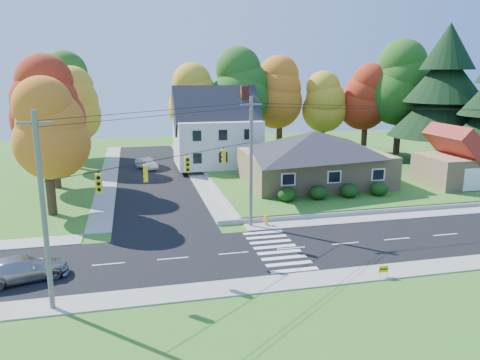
# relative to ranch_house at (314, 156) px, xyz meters

# --- Properties ---
(ground) EXTENTS (120.00, 120.00, 0.00)m
(ground) POSITION_rel_ranch_house_xyz_m (-8.00, -16.00, -3.27)
(ground) COLOR #3D7923
(road_main) EXTENTS (90.00, 8.00, 0.02)m
(road_main) POSITION_rel_ranch_house_xyz_m (-8.00, -16.00, -3.26)
(road_main) COLOR black
(road_main) RESTS_ON ground
(road_cross) EXTENTS (8.00, 44.00, 0.02)m
(road_cross) POSITION_rel_ranch_house_xyz_m (-16.00, 10.00, -3.25)
(road_cross) COLOR black
(road_cross) RESTS_ON ground
(sidewalk_north) EXTENTS (90.00, 2.00, 0.08)m
(sidewalk_north) POSITION_rel_ranch_house_xyz_m (-8.00, -11.00, -3.23)
(sidewalk_north) COLOR #9C9A90
(sidewalk_north) RESTS_ON ground
(sidewalk_south) EXTENTS (90.00, 2.00, 0.08)m
(sidewalk_south) POSITION_rel_ranch_house_xyz_m (-8.00, -21.00, -3.23)
(sidewalk_south) COLOR #9C9A90
(sidewalk_south) RESTS_ON ground
(lawn) EXTENTS (30.00, 30.00, 0.50)m
(lawn) POSITION_rel_ranch_house_xyz_m (5.00, 5.00, -3.02)
(lawn) COLOR #3D7923
(lawn) RESTS_ON ground
(ranch_house) EXTENTS (14.60, 10.60, 5.40)m
(ranch_house) POSITION_rel_ranch_house_xyz_m (0.00, 0.00, 0.00)
(ranch_house) COLOR tan
(ranch_house) RESTS_ON lawn
(colonial_house) EXTENTS (10.40, 8.40, 9.60)m
(colonial_house) POSITION_rel_ranch_house_xyz_m (-7.96, 12.00, 1.32)
(colonial_house) COLOR silver
(colonial_house) RESTS_ON lawn
(garage) EXTENTS (7.30, 6.30, 4.60)m
(garage) POSITION_rel_ranch_house_xyz_m (14.00, -4.01, -0.42)
(garage) COLOR tan
(garage) RESTS_ON lawn
(hedge_row) EXTENTS (10.70, 1.70, 1.27)m
(hedge_row) POSITION_rel_ranch_house_xyz_m (-0.50, -6.20, -2.13)
(hedge_row) COLOR #163A10
(hedge_row) RESTS_ON lawn
(traffic_infrastructure) EXTENTS (38.10, 10.66, 10.00)m
(traffic_infrastructure) POSITION_rel_ranch_house_xyz_m (-8.15, -14.65, 1.88)
(traffic_infrastructure) COLOR #666059
(traffic_infrastructure) RESTS_ON ground
(tree_lot_0) EXTENTS (6.72, 6.72, 12.51)m
(tree_lot_0) POSITION_rel_ranch_house_xyz_m (-10.00, 18.00, 5.04)
(tree_lot_0) COLOR #3F2A19
(tree_lot_0) RESTS_ON lawn
(tree_lot_1) EXTENTS (7.84, 7.84, 14.60)m
(tree_lot_1) POSITION_rel_ranch_house_xyz_m (-4.00, 17.00, 6.35)
(tree_lot_1) COLOR #3F2A19
(tree_lot_1) RESTS_ON lawn
(tree_lot_2) EXTENTS (7.28, 7.28, 13.56)m
(tree_lot_2) POSITION_rel_ranch_house_xyz_m (2.00, 18.00, 5.70)
(tree_lot_2) COLOR #3F2A19
(tree_lot_2) RESTS_ON lawn
(tree_lot_3) EXTENTS (6.16, 6.16, 11.47)m
(tree_lot_3) POSITION_rel_ranch_house_xyz_m (8.00, 17.00, 4.39)
(tree_lot_3) COLOR #3F2A19
(tree_lot_3) RESTS_ON lawn
(tree_lot_4) EXTENTS (6.72, 6.72, 12.51)m
(tree_lot_4) POSITION_rel_ranch_house_xyz_m (14.00, 16.00, 5.04)
(tree_lot_4) COLOR #3F2A19
(tree_lot_4) RESTS_ON lawn
(tree_lot_5) EXTENTS (8.40, 8.40, 15.64)m
(tree_lot_5) POSITION_rel_ranch_house_xyz_m (18.00, 14.00, 7.00)
(tree_lot_5) COLOR #3F2A19
(tree_lot_5) RESTS_ON lawn
(conifer_east_a) EXTENTS (12.80, 12.80, 16.96)m
(conifer_east_a) POSITION_rel_ranch_house_xyz_m (19.00, 6.00, 6.12)
(conifer_east_a) COLOR #3F2A19
(conifer_east_a) RESTS_ON lawn
(tree_west_0) EXTENTS (6.16, 6.16, 11.47)m
(tree_west_0) POSITION_rel_ranch_house_xyz_m (-25.00, -4.00, 3.89)
(tree_west_0) COLOR #3F2A19
(tree_west_0) RESTS_ON ground
(tree_west_1) EXTENTS (7.28, 7.28, 13.56)m
(tree_west_1) POSITION_rel_ranch_house_xyz_m (-26.00, 6.00, 5.20)
(tree_west_1) COLOR #3F2A19
(tree_west_1) RESTS_ON ground
(tree_west_2) EXTENTS (6.72, 6.72, 12.51)m
(tree_west_2) POSITION_rel_ranch_house_xyz_m (-25.00, 16.00, 4.54)
(tree_west_2) COLOR #3F2A19
(tree_west_2) RESTS_ON ground
(tree_west_3) EXTENTS (7.84, 7.84, 14.60)m
(tree_west_3) POSITION_rel_ranch_house_xyz_m (-27.00, 24.00, 5.85)
(tree_west_3) COLOR #3F2A19
(tree_west_3) RESTS_ON ground
(silver_sedan) EXTENTS (5.24, 3.29, 1.42)m
(silver_sedan) POSITION_rel_ranch_house_xyz_m (-24.60, -17.27, -2.54)
(silver_sedan) COLOR #9A9A9A
(silver_sedan) RESTS_ON road_main
(white_car) EXTENTS (2.81, 4.21, 1.31)m
(white_car) POSITION_rel_ranch_house_xyz_m (-16.58, 13.64, -2.59)
(white_car) COLOR #B8B8BD
(white_car) RESTS_ON road_cross
(fire_hydrant) EXTENTS (0.50, 0.39, 0.88)m
(fire_hydrant) POSITION_rel_ranch_house_xyz_m (-8.31, -10.97, -2.85)
(fire_hydrant) COLOR yellow
(fire_hydrant) RESTS_ON ground
(yard_sign) EXTENTS (0.59, 0.07, 0.74)m
(yard_sign) POSITION_rel_ranch_house_xyz_m (-4.31, -21.64, -2.74)
(yard_sign) COLOR black
(yard_sign) RESTS_ON ground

